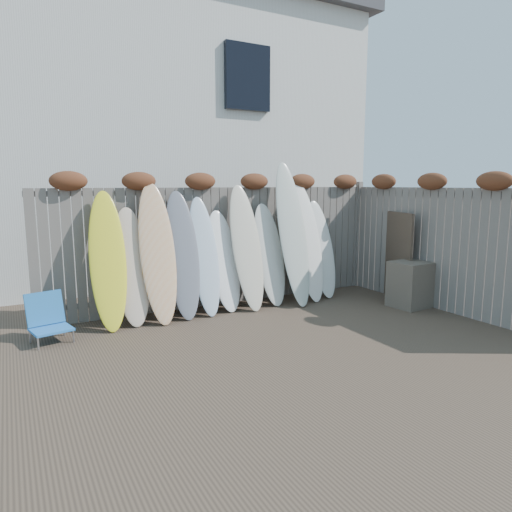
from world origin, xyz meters
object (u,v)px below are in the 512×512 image
beach_chair (48,319)px  surfboard_0 (108,260)px  lattice_panel (396,255)px  wooden_crate (411,284)px

beach_chair → surfboard_0: size_ratio=0.31×
lattice_panel → surfboard_0: bearing=-171.5°
beach_chair → surfboard_0: bearing=13.3°
wooden_crate → surfboard_0: bearing=164.9°
wooden_crate → lattice_panel: bearing=71.5°
lattice_panel → surfboard_0: surfboard_0 is taller
lattice_panel → surfboard_0: size_ratio=0.76×
beach_chair → lattice_panel: bearing=-4.9°
wooden_crate → surfboard_0: (-4.71, 1.27, 0.60)m
wooden_crate → lattice_panel: 0.72m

